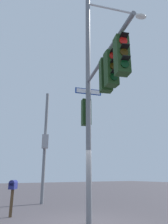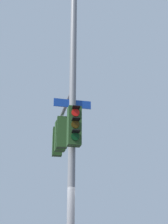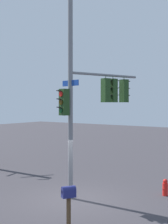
{
  "view_description": "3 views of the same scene",
  "coord_description": "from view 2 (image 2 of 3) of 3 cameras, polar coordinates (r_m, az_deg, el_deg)",
  "views": [
    {
      "loc": [
        -6.73,
        3.98,
        1.61
      ],
      "look_at": [
        0.34,
        -0.28,
        4.14
      ],
      "focal_mm": 33.08,
      "sensor_mm": 36.0,
      "label": 1
    },
    {
      "loc": [
        7.43,
        -3.91,
        1.33
      ],
      "look_at": [
        0.25,
        -0.03,
        4.54
      ],
      "focal_mm": 50.29,
      "sensor_mm": 36.0,
      "label": 2
    },
    {
      "loc": [
        10.35,
        8.09,
        4.05
      ],
      "look_at": [
        -0.42,
        0.27,
        3.67
      ],
      "focal_mm": 50.81,
      "sensor_mm": 36.0,
      "label": 3
    }
  ],
  "objects": [
    {
      "name": "main_signal_pole_assembly",
      "position": [
        10.05,
        -3.99,
        0.1
      ],
      "size": [
        4.46,
        4.19,
        9.7
      ],
      "rotation": [
        0.0,
        0.0,
        2.86
      ],
      "color": "slate",
      "rests_on": "ground"
    }
  ]
}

